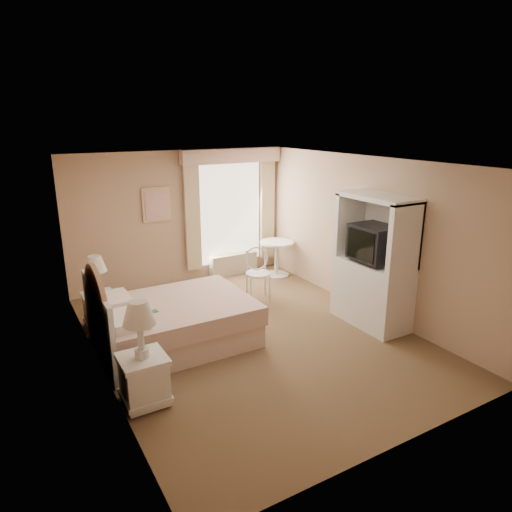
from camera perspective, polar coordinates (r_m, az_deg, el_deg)
room at (r=6.31m, az=-0.54°, el=0.29°), size 4.21×5.51×2.51m
window at (r=9.05m, az=-3.04°, el=5.92°), size 2.05×0.22×2.51m
framed_art at (r=8.51m, az=-12.34°, el=6.29°), size 0.52×0.04×0.62m
bed at (r=6.51m, az=-10.81°, el=-8.06°), size 2.10×1.60×1.42m
nightstand_near at (r=5.25m, az=-13.93°, el=-13.29°), size 0.50×0.50×1.20m
nightstand_far at (r=7.28m, az=-19.04°, el=-5.32°), size 0.46×0.46×1.11m
round_table at (r=9.11m, az=2.58°, el=0.39°), size 0.67×0.67×0.71m
cafe_chair at (r=7.98m, az=0.18°, el=-1.62°), size 0.54×0.54×0.90m
armoire at (r=7.10m, az=14.46°, el=-1.94°), size 0.60×1.20×2.00m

